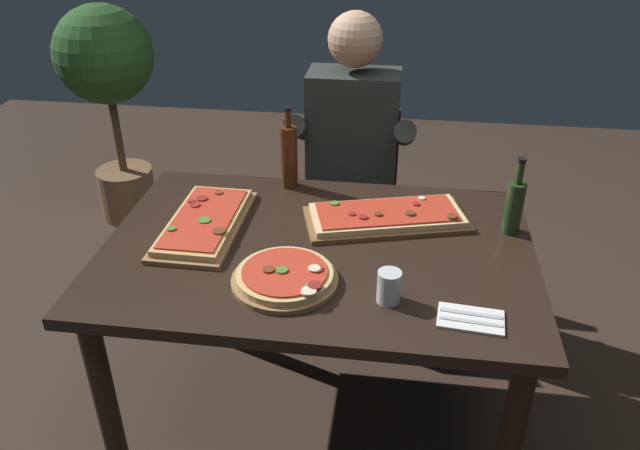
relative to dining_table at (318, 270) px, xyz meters
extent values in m
plane|color=#38281E|center=(0.00, 0.00, -0.64)|extent=(6.40, 6.40, 0.00)
cube|color=black|center=(0.00, 0.00, 0.08)|extent=(1.40, 0.96, 0.04)
cylinder|color=black|center=(-0.62, -0.40, -0.29)|extent=(0.07, 0.07, 0.70)
cylinder|color=black|center=(0.62, -0.40, -0.29)|extent=(0.07, 0.07, 0.70)
cylinder|color=black|center=(-0.62, 0.40, -0.29)|extent=(0.07, 0.07, 0.70)
cylinder|color=black|center=(0.62, 0.40, -0.29)|extent=(0.07, 0.07, 0.70)
cube|color=brown|center=(0.21, 0.19, 0.10)|extent=(0.60, 0.39, 0.02)
cube|color=#E5C184|center=(0.21, 0.19, 0.12)|extent=(0.56, 0.35, 0.02)
cube|color=red|center=(0.21, 0.19, 0.13)|extent=(0.51, 0.31, 0.01)
cylinder|color=brown|center=(0.19, 0.16, 0.14)|extent=(0.03, 0.03, 0.01)
cylinder|color=brown|center=(0.44, 0.17, 0.14)|extent=(0.03, 0.03, 0.01)
cylinder|color=beige|center=(0.33, 0.30, 0.14)|extent=(0.02, 0.02, 0.00)
cylinder|color=maroon|center=(0.31, 0.25, 0.14)|extent=(0.03, 0.03, 0.01)
cylinder|color=#4C7F2D|center=(0.03, 0.22, 0.14)|extent=(0.03, 0.03, 0.01)
cylinder|color=maroon|center=(0.14, 0.13, 0.14)|extent=(0.03, 0.03, 0.01)
cylinder|color=maroon|center=(0.10, 0.15, 0.14)|extent=(0.03, 0.03, 0.00)
cylinder|color=brown|center=(0.29, 0.18, 0.14)|extent=(0.03, 0.03, 0.01)
cube|color=olive|center=(-0.40, 0.07, 0.10)|extent=(0.25, 0.51, 0.02)
cube|color=tan|center=(-0.40, 0.07, 0.12)|extent=(0.22, 0.47, 0.02)
cube|color=red|center=(-0.40, 0.07, 0.13)|extent=(0.20, 0.43, 0.01)
cylinder|color=brown|center=(-0.32, -0.03, 0.14)|extent=(0.04, 0.04, 0.01)
cylinder|color=maroon|center=(-0.46, 0.14, 0.14)|extent=(0.04, 0.04, 0.00)
cylinder|color=maroon|center=(-0.48, 0.16, 0.14)|extent=(0.03, 0.03, 0.01)
cylinder|color=maroon|center=(-0.45, 0.19, 0.14)|extent=(0.04, 0.04, 0.01)
cylinder|color=brown|center=(-0.40, 0.24, 0.14)|extent=(0.03, 0.03, 0.00)
cylinder|color=#4C7F2D|center=(-0.39, 0.04, 0.14)|extent=(0.04, 0.04, 0.00)
cylinder|color=#4C7F2D|center=(-0.48, -0.03, 0.14)|extent=(0.03, 0.03, 0.01)
cylinder|color=olive|center=(-0.07, -0.22, 0.10)|extent=(0.32, 0.32, 0.02)
cylinder|color=#DBB270|center=(-0.07, -0.22, 0.12)|extent=(0.29, 0.29, 0.02)
cylinder|color=red|center=(-0.07, -0.22, 0.13)|extent=(0.26, 0.26, 0.01)
cylinder|color=beige|center=(0.01, -0.32, 0.14)|extent=(0.03, 0.03, 0.01)
cylinder|color=#4C7F2D|center=(0.02, -0.29, 0.14)|extent=(0.04, 0.04, 0.00)
cylinder|color=beige|center=(0.02, -0.31, 0.14)|extent=(0.04, 0.04, 0.01)
cylinder|color=beige|center=(0.02, -0.20, 0.14)|extent=(0.04, 0.04, 0.01)
cylinder|color=brown|center=(-0.12, -0.22, 0.14)|extent=(0.04, 0.04, 0.01)
cylinder|color=#4C7F2D|center=(-0.08, -0.22, 0.14)|extent=(0.04, 0.04, 0.01)
cylinder|color=maroon|center=(0.03, -0.28, 0.14)|extent=(0.04, 0.04, 0.01)
cylinder|color=maroon|center=(0.02, -0.20, 0.14)|extent=(0.04, 0.04, 0.00)
cylinder|color=#233819|center=(0.63, 0.18, 0.19)|extent=(0.06, 0.06, 0.18)
cylinder|color=#233819|center=(0.63, 0.18, 0.32)|extent=(0.02, 0.02, 0.08)
cylinder|color=black|center=(0.63, 0.18, 0.36)|extent=(0.03, 0.03, 0.01)
cylinder|color=#47230F|center=(-0.17, 0.42, 0.22)|extent=(0.06, 0.06, 0.24)
cylinder|color=#47230F|center=(-0.17, 0.42, 0.37)|extent=(0.02, 0.02, 0.06)
cylinder|color=black|center=(-0.17, 0.42, 0.41)|extent=(0.02, 0.02, 0.01)
cylinder|color=silver|center=(0.24, -0.26, 0.14)|extent=(0.07, 0.07, 0.10)
cube|color=white|center=(0.47, -0.32, 0.10)|extent=(0.19, 0.13, 0.01)
cube|color=silver|center=(0.47, -0.34, 0.10)|extent=(0.17, 0.03, 0.00)
cube|color=silver|center=(0.47, -0.30, 0.10)|extent=(0.17, 0.03, 0.00)
cube|color=black|center=(0.04, 0.78, -0.21)|extent=(0.44, 0.44, 0.04)
cube|color=black|center=(0.04, 0.98, 0.02)|extent=(0.40, 0.04, 0.42)
cylinder|color=black|center=(-0.15, 0.59, -0.44)|extent=(0.04, 0.04, 0.41)
cylinder|color=black|center=(0.23, 0.59, -0.44)|extent=(0.04, 0.04, 0.41)
cylinder|color=black|center=(-0.15, 0.97, -0.44)|extent=(0.04, 0.04, 0.41)
cylinder|color=black|center=(0.23, 0.97, -0.44)|extent=(0.04, 0.04, 0.41)
cylinder|color=#23232D|center=(-0.06, 0.60, -0.42)|extent=(0.11, 0.11, 0.45)
cylinder|color=#23232D|center=(0.14, 0.60, -0.42)|extent=(0.11, 0.11, 0.45)
cube|color=#23232D|center=(0.04, 0.68, -0.13)|extent=(0.34, 0.40, 0.12)
cube|color=#2D332D|center=(0.04, 0.78, 0.19)|extent=(0.38, 0.22, 0.52)
sphere|color=tan|center=(0.04, 0.78, 0.58)|extent=(0.22, 0.22, 0.22)
cylinder|color=#2D332D|center=(-0.18, 0.73, 0.21)|extent=(0.09, 0.31, 0.21)
cylinder|color=#2D332D|center=(0.26, 0.73, 0.21)|extent=(0.09, 0.31, 0.21)
cylinder|color=#846042|center=(-1.32, 1.37, -0.50)|extent=(0.32, 0.32, 0.29)
cylinder|color=brown|center=(-1.32, 1.37, -0.13)|extent=(0.04, 0.04, 0.46)
sphere|color=#285623|center=(-1.32, 1.37, 0.31)|extent=(0.52, 0.52, 0.52)
camera|label=1|loc=(0.25, -1.72, 1.19)|focal=35.28mm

